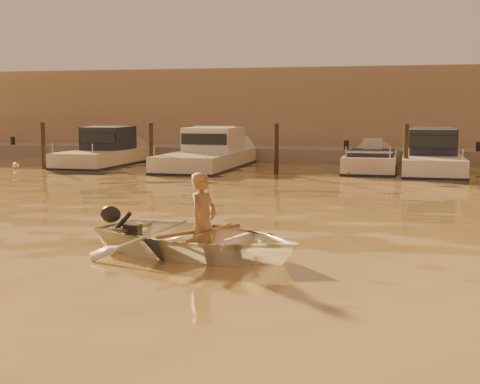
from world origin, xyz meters
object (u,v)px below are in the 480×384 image
(moored_boat_1, at_px, (103,152))
(moored_boat_2, at_px, (209,153))
(moored_boat_4, at_px, (432,157))
(person, at_px, (203,223))
(dinghy, at_px, (199,238))
(moored_boat_3, at_px, (371,166))
(waterfront_building, at_px, (323,112))

(moored_boat_1, xyz_separation_m, moored_boat_2, (5.09, 0.00, 0.00))
(moored_boat_2, height_order, moored_boat_4, same)
(moored_boat_4, bearing_deg, moored_boat_2, 180.00)
(moored_boat_4, bearing_deg, person, -104.39)
(person, bearing_deg, dinghy, 90.00)
(moored_boat_3, relative_size, waterfront_building, 0.13)
(moored_boat_3, bearing_deg, moored_boat_2, 180.00)
(person, relative_size, moored_boat_4, 0.24)
(moored_boat_2, distance_m, moored_boat_4, 9.50)
(person, distance_m, moored_boat_1, 20.00)
(moored_boat_3, bearing_deg, moored_boat_1, 180.00)
(person, xyz_separation_m, moored_boat_1, (-10.17, 17.22, 0.05))
(person, height_order, moored_boat_1, moored_boat_1)
(person, distance_m, waterfront_building, 28.32)
(person, bearing_deg, moored_boat_3, 9.20)
(person, relative_size, moored_boat_1, 0.26)
(moored_boat_2, xyz_separation_m, moored_boat_4, (9.50, 0.00, 0.00))
(moored_boat_2, bearing_deg, person, -73.56)
(dinghy, xyz_separation_m, waterfront_building, (-1.33, 28.20, 2.12))
(moored_boat_4, distance_m, waterfront_building, 12.58)
(moored_boat_1, height_order, moored_boat_3, moored_boat_1)
(moored_boat_2, height_order, waterfront_building, waterfront_building)
(moored_boat_1, bearing_deg, waterfront_building, 51.51)
(moored_boat_4, bearing_deg, moored_boat_1, 180.00)
(moored_boat_2, xyz_separation_m, waterfront_building, (3.66, 11.00, 1.77))
(moored_boat_4, bearing_deg, moored_boat_3, 180.00)
(dinghy, bearing_deg, moored_boat_4, 1.01)
(moored_boat_2, distance_m, waterfront_building, 11.73)
(moored_boat_1, distance_m, moored_boat_3, 12.15)
(moored_boat_4, relative_size, waterfront_building, 0.16)
(dinghy, relative_size, moored_boat_4, 0.54)
(dinghy, relative_size, waterfront_building, 0.08)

